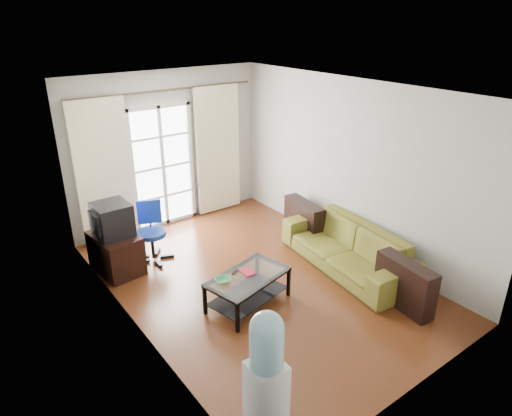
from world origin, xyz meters
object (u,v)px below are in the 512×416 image
Objects in this scene: sofa at (348,248)px; task_chair at (152,243)px; tv_stand at (116,253)px; water_cooler at (266,381)px; coffee_table at (248,286)px; crt_tv at (111,220)px.

task_chair reaches higher than sofa.
water_cooler is (-0.07, -3.69, 0.45)m from tv_stand.
water_cooler is at bearing -121.61° from coffee_table.
crt_tv reaches higher than sofa.
sofa is 3.43m from tv_stand.
task_chair is (-2.23, 1.97, -0.06)m from sofa.
tv_stand is 3.72m from water_cooler.
task_chair is at bearing -124.21° from sofa.
crt_tv is (-2.81, 1.99, 0.50)m from sofa.
sofa is 4.37× the size of crt_tv.
tv_stand is 0.56× the size of water_cooler.
coffee_table is 1.48× the size of tv_stand.
coffee_table is at bearing -86.22° from sofa.
sofa is at bearing -36.30° from crt_tv.
water_cooler reaches higher than coffee_table.
coffee_table is at bearing -66.88° from tv_stand.
task_chair reaches higher than coffee_table.
task_chair is at bearing 104.41° from coffee_table.
tv_stand is (-1.06, 1.86, 0.01)m from coffee_table.
coffee_table is 2.22× the size of crt_tv.
crt_tv is at bearing 83.56° from tv_stand.
crt_tv is (-1.06, 1.88, 0.55)m from coffee_table.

